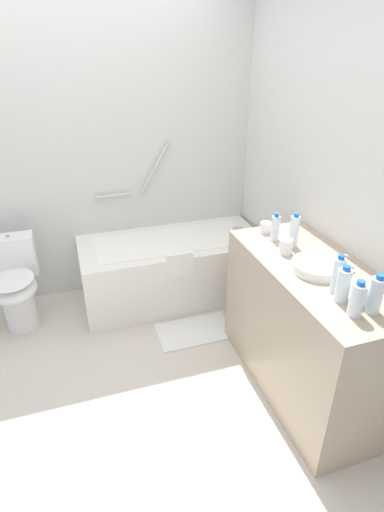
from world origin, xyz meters
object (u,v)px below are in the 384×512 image
Objects in this scene: toilet at (15,284)px; bath_mat at (195,331)px; water_bottle_1 at (343,285)px; sink_basin at (317,267)px; water_bottle_0 at (275,228)px; drinking_glass_0 at (360,295)px; drinking_glass_2 at (286,246)px; water_bottle_2 at (294,231)px; water_bottle_3 at (376,295)px; water_bottle_5 at (357,300)px; water_bottle_4 at (338,275)px; sink_faucet at (344,261)px; bathtub at (173,266)px; drinking_glass_1 at (265,227)px.

bath_mat is (1.30, -0.53, -0.37)m from toilet.
sink_basin is at bearing 78.80° from water_bottle_1.
water_bottle_0 is (-0.03, 0.44, 0.06)m from sink_basin.
drinking_glass_2 is (-0.08, 0.59, -0.00)m from drinking_glass_0.
water_bottle_2 reaches higher than water_bottle_3.
water_bottle_1 reaches higher than drinking_glass_0.
water_bottle_0 is 1.98× the size of drinking_glass_0.
water_bottle_5 is (-0.04, -0.86, 0.00)m from water_bottle_0.
water_bottle_4 is (-0.04, -0.22, 0.07)m from sink_basin.
water_bottle_5 reaches higher than sink_faucet.
bath_mat is (0.02, -0.57, -0.29)m from bathtub.
bathtub is at bearing 106.64° from water_bottle_3.
sink_basin is 3.80× the size of drinking_glass_1.
water_bottle_2 is at bearing 61.92° from toilet.
water_bottle_5 is at bearing -120.51° from sink_faucet.
water_bottle_3 reaches higher than water_bottle_1.
water_bottle_2 is 1.21× the size of water_bottle_5.
sink_basin is 3.07× the size of drinking_glass_2.
sink_basin is at bearing 93.45° from water_bottle_3.
water_bottle_2 reaches higher than drinking_glass_1.
toilet is 3.40× the size of water_bottle_4.
water_bottle_5 reaches higher than water_bottle_0.
water_bottle_1 is at bearing 83.97° from water_bottle_5.
water_bottle_3 is at bearing -90.17° from water_bottle_2.
water_bottle_0 is 2.47× the size of drinking_glass_1.
bath_mat is (-0.49, 1.09, -0.93)m from drinking_glass_0.
water_bottle_2 is (0.03, 0.32, 0.08)m from sink_basin.
water_bottle_0 is 1.99× the size of drinking_glass_2.
drinking_glass_2 is (1.72, -1.04, 0.56)m from toilet.
water_bottle_5 is at bearing -137.96° from drinking_glass_0.
toilet is at bearing 144.04° from sink_basin.
drinking_glass_0 is at bearing 48.02° from toilet.
water_bottle_4 is at bearing -89.87° from drinking_glass_1.
water_bottle_1 is (0.44, -1.62, 0.69)m from bathtub.
bathtub reaches higher than water_bottle_0.
water_bottle_5 is at bearing -90.86° from drinking_glass_2.
water_bottle_3 is at bearing -66.92° from bath_mat.
water_bottle_1 is (-0.06, -0.29, 0.06)m from sink_basin.
water_bottle_2 is 0.54m from water_bottle_4.
bath_mat is at bearing 156.27° from drinking_glass_1.
drinking_glass_2 reaches higher than toilet.
drinking_glass_2 is at bearing -50.60° from bath_mat.
sink_basin is at bearing -57.78° from bath_mat.
water_bottle_0 is 0.78m from drinking_glass_0.
water_bottle_3 is 2.73× the size of drinking_glass_1.
water_bottle_2 is (0.52, -1.01, 0.70)m from bathtub.
water_bottle_2 is at bearing 85.01° from sink_basin.
water_bottle_4 is 2.86× the size of drinking_glass_1.
toilet reaches higher than bath_mat.
drinking_glass_1 is at bearing -23.73° from bath_mat.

